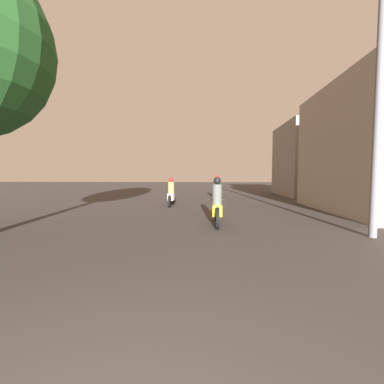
# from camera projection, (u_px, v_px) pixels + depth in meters

# --- Properties ---
(motorcycle_yellow) EXTENTS (0.60, 2.01, 1.59)m
(motorcycle_yellow) POSITION_uv_depth(u_px,v_px,m) (217.00, 206.00, 8.45)
(motorcycle_yellow) COLOR black
(motorcycle_yellow) RESTS_ON ground_plane
(motorcycle_white) EXTENTS (0.60, 1.92, 1.53)m
(motorcycle_white) POSITION_uv_depth(u_px,v_px,m) (171.00, 195.00, 13.70)
(motorcycle_white) COLOR black
(motorcycle_white) RESTS_ON ground_plane
(motorcycle_red) EXTENTS (0.60, 2.07, 1.63)m
(motorcycle_red) POSITION_uv_depth(u_px,v_px,m) (217.00, 189.00, 18.01)
(motorcycle_red) COLOR black
(motorcycle_red) RESTS_ON ground_plane
(building_right_near) EXTENTS (4.45, 7.25, 5.67)m
(building_right_near) POSITION_uv_depth(u_px,v_px,m) (379.00, 148.00, 11.29)
(building_right_near) COLOR gray
(building_right_near) RESTS_ON ground_plane
(building_right_far) EXTENTS (5.85, 6.33, 5.69)m
(building_right_far) POSITION_uv_depth(u_px,v_px,m) (319.00, 160.00, 20.45)
(building_right_far) COLOR gray
(building_right_far) RESTS_ON ground_plane
(utility_pole_near) EXTENTS (1.60, 0.20, 7.57)m
(utility_pole_near) POSITION_uv_depth(u_px,v_px,m) (379.00, 85.00, 6.55)
(utility_pole_near) COLOR slate
(utility_pole_near) RESTS_ON ground_plane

